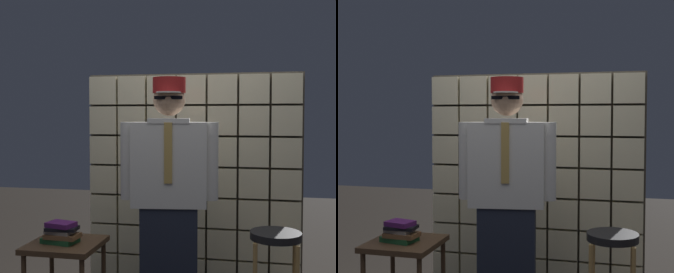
# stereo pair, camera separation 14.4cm
# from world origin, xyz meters

# --- Properties ---
(glass_block_wall) EXTENTS (1.91, 0.10, 1.91)m
(glass_block_wall) POSITION_xyz_m (-0.00, 1.22, 0.94)
(glass_block_wall) COLOR beige
(glass_block_wall) RESTS_ON ground
(standing_person) EXTENTS (0.72, 0.34, 1.80)m
(standing_person) POSITION_xyz_m (-0.05, 0.46, 0.94)
(standing_person) COLOR #1E2333
(standing_person) RESTS_ON ground
(bar_stool) EXTENTS (0.34, 0.34, 0.75)m
(bar_stool) POSITION_xyz_m (0.70, 0.32, 0.56)
(bar_stool) COLOR black
(bar_stool) RESTS_ON ground
(side_table) EXTENTS (0.52, 0.52, 0.58)m
(side_table) POSITION_xyz_m (-0.83, 0.37, 0.50)
(side_table) COLOR #513823
(side_table) RESTS_ON ground
(book_stack) EXTENTS (0.29, 0.21, 0.16)m
(book_stack) POSITION_xyz_m (-0.84, 0.34, 0.65)
(book_stack) COLOR #1E592D
(book_stack) RESTS_ON side_table
(coffee_mug) EXTENTS (0.13, 0.08, 0.09)m
(coffee_mug) POSITION_xyz_m (-0.93, 0.41, 0.62)
(coffee_mug) COLOR navy
(coffee_mug) RESTS_ON side_table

